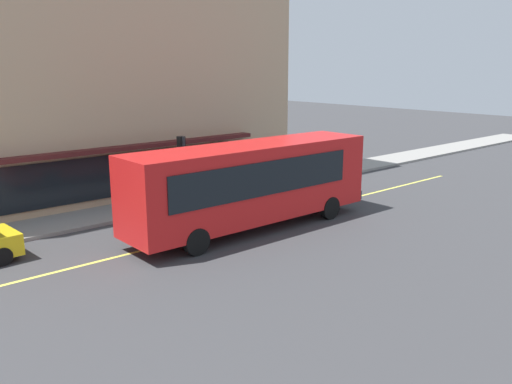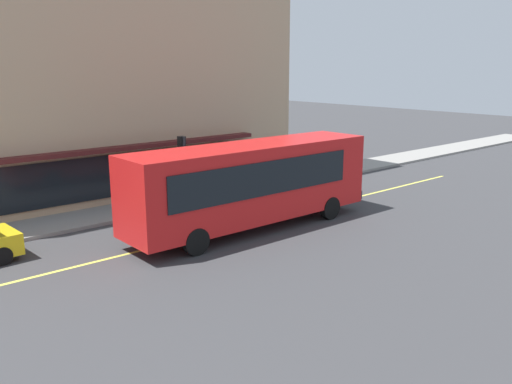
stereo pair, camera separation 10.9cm
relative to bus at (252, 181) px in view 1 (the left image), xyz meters
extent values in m
plane|color=#38383A|center=(-2.31, 0.57, -1.99)|extent=(120.00, 120.00, 0.00)
cube|color=gray|center=(-2.31, 5.65, -1.91)|extent=(80.00, 2.63, 0.15)
cube|color=#D8D14C|center=(-2.31, 0.57, -1.98)|extent=(36.00, 0.16, 0.01)
cube|color=tan|center=(-2.65, 12.33, 5.89)|extent=(22.90, 10.73, 15.76)
cube|color=#4C1919|center=(-2.65, 6.72, 0.81)|extent=(16.03, 0.70, 0.20)
cube|color=black|center=(-2.65, 6.94, -0.49)|extent=(13.74, 0.08, 2.00)
cube|color=red|center=(-0.04, 0.00, 0.01)|extent=(11.01, 2.56, 3.00)
cube|color=black|center=(5.41, -0.03, 0.37)|extent=(0.13, 2.10, 1.80)
cube|color=black|center=(-0.33, 1.27, 0.37)|extent=(8.80, 0.11, 1.32)
cube|color=black|center=(-0.34, -1.27, 0.37)|extent=(8.80, 0.11, 1.32)
cube|color=#0CF259|center=(5.48, -0.03, 1.26)|extent=(0.09, 1.90, 0.36)
cube|color=#2D2D33|center=(5.51, -0.03, -1.24)|extent=(0.17, 2.40, 0.40)
cylinder|color=black|center=(3.49, 1.11, -1.49)|extent=(1.00, 0.31, 1.00)
cylinder|color=black|center=(3.48, -1.15, -1.49)|extent=(1.00, 0.31, 1.00)
cylinder|color=black|center=(-3.55, 1.15, -1.49)|extent=(1.00, 0.31, 1.00)
cylinder|color=black|center=(-3.56, -1.11, -1.49)|extent=(1.00, 0.31, 1.00)
cylinder|color=#2D2D33|center=(-0.16, 4.67, -0.24)|extent=(0.12, 0.12, 3.20)
cube|color=black|center=(-0.16, 4.87, 0.91)|extent=(0.30, 0.30, 0.90)
sphere|color=red|center=(-0.16, 5.04, 1.18)|extent=(0.18, 0.18, 0.18)
sphere|color=orange|center=(-0.16, 5.04, 0.91)|extent=(0.18, 0.18, 0.18)
sphere|color=green|center=(-0.16, 5.04, 0.64)|extent=(0.18, 0.18, 0.18)
cylinder|color=black|center=(-9.07, 2.33, -1.67)|extent=(0.65, 0.25, 0.64)
cube|color=navy|center=(4.66, 3.19, -1.39)|extent=(4.37, 1.97, 0.75)
cube|color=black|center=(4.81, 3.19, -0.74)|extent=(2.47, 1.60, 0.55)
cylinder|color=black|center=(3.27, 2.31, -1.67)|extent=(0.65, 0.24, 0.64)
cylinder|color=black|center=(3.21, 3.95, -1.67)|extent=(0.65, 0.24, 0.64)
cylinder|color=black|center=(6.11, 2.42, -1.67)|extent=(0.65, 0.24, 0.64)
cylinder|color=black|center=(6.04, 4.06, -1.67)|extent=(0.65, 0.24, 0.64)
cylinder|color=black|center=(3.48, 6.17, -1.45)|extent=(0.18, 0.18, 0.77)
cylinder|color=maroon|center=(3.48, 6.17, -0.77)|extent=(0.34, 0.34, 0.61)
sphere|color=tan|center=(3.48, 6.17, -0.36)|extent=(0.21, 0.21, 0.21)
camera|label=1|loc=(-13.85, -16.10, 4.61)|focal=37.71mm
camera|label=2|loc=(-13.76, -16.17, 4.61)|focal=37.71mm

